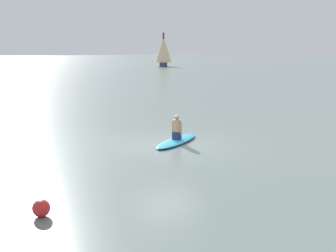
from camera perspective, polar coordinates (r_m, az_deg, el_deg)
name	(u,v)px	position (r m, az deg, el deg)	size (l,w,h in m)	color
ground_plane	(167,145)	(15.62, -0.18, -2.56)	(400.00, 400.00, 0.00)	slate
surfboard	(177,141)	(15.98, 1.20, -2.02)	(2.95, 0.77, 0.13)	#339EC6
person_paddler	(177,128)	(15.88, 1.21, -0.30)	(0.40, 0.39, 0.94)	navy
sailboat_near_left	(163,51)	(83.28, -0.62, 10.16)	(4.46, 4.64, 6.51)	#2D3851
buoy_marker	(41,208)	(9.47, -16.78, -10.60)	(0.38, 0.38, 0.38)	red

